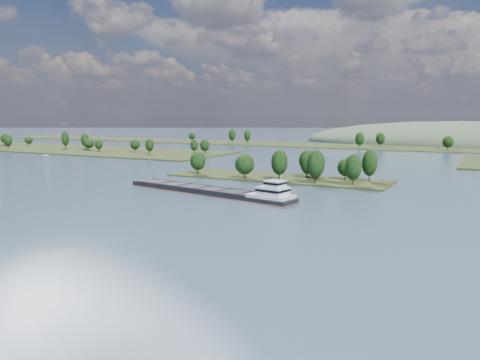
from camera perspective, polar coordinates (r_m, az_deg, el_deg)
The scene contains 7 objects.
ground at distance 159.15m, azimuth -4.17°, elevation -2.40°, with size 1800.00×1800.00×0.00m, color #394D63.
tree_island at distance 207.37m, azimuth 6.00°, elevation 1.22°, with size 100.00×31.17×15.20m.
left_bank at distance 415.51m, azimuth -20.99°, elevation 3.64°, with size 300.00×80.00×15.86m.
back_shoreline at distance 419.79m, azimuth 17.69°, elevation 3.82°, with size 900.00×60.00×15.23m.
hill_west at distance 513.92m, azimuth 25.30°, elevation 4.05°, with size 320.00×160.00×44.00m, color #3D5138.
cargo_barge at distance 168.88m, azimuth -2.81°, elevation -1.35°, with size 74.46×22.22×10.02m.
motorboat at distance 337.54m, azimuth -22.57°, elevation 2.73°, with size 2.36×6.28×2.43m, color white.
Camera 1 is at (83.19, -12.59, 28.75)m, focal length 35.00 mm.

